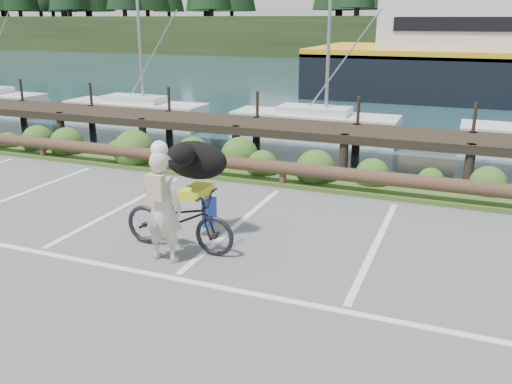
% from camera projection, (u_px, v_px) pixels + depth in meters
% --- Properties ---
extents(ground, '(72.00, 72.00, 0.00)m').
position_uv_depth(ground, '(186.00, 268.00, 8.46)').
color(ground, '#535355').
extents(harbor_backdrop, '(170.00, 160.00, 30.00)m').
position_uv_depth(harbor_backdrop, '(453.00, 45.00, 77.65)').
color(harbor_backdrop, '#1A3640').
rests_on(harbor_backdrop, ground).
extents(vegetation_strip, '(34.00, 1.60, 0.10)m').
position_uv_depth(vegetation_strip, '(292.00, 177.00, 13.14)').
color(vegetation_strip, '#3D5B21').
rests_on(vegetation_strip, ground).
extents(log_rail, '(32.00, 0.30, 0.60)m').
position_uv_depth(log_rail, '(283.00, 187.00, 12.53)').
color(log_rail, '#443021').
rests_on(log_rail, ground).
extents(bicycle, '(2.03, 0.73, 1.06)m').
position_uv_depth(bicycle, '(179.00, 219.00, 9.00)').
color(bicycle, black).
rests_on(bicycle, ground).
extents(cyclist, '(0.67, 0.44, 1.81)m').
position_uv_depth(cyclist, '(163.00, 207.00, 8.47)').
color(cyclist, beige).
rests_on(cyclist, ground).
extents(dog, '(0.58, 1.16, 0.67)m').
position_uv_depth(dog, '(196.00, 160.00, 9.31)').
color(dog, black).
rests_on(dog, bicycle).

